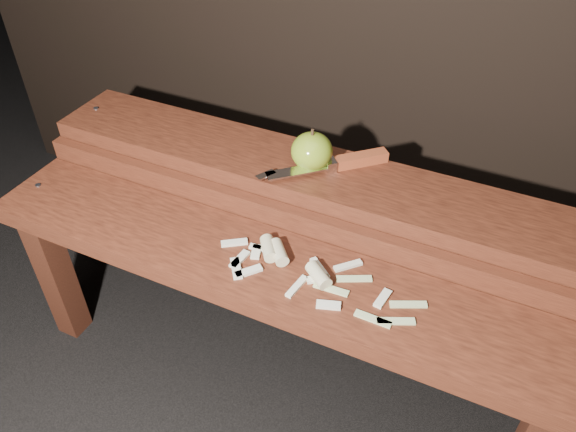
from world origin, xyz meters
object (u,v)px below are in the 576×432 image
at_px(bench_front_tier, 261,290).
at_px(bench_rear_tier, 309,200).
at_px(knife, 344,162).
at_px(apple, 312,151).

relative_size(bench_front_tier, bench_rear_tier, 1.00).
bearing_deg(knife, bench_rear_tier, -152.34).
bearing_deg(bench_rear_tier, bench_front_tier, -90.00).
relative_size(bench_front_tier, knife, 5.44).
bearing_deg(bench_front_tier, knife, 76.43).
height_order(bench_front_tier, apple, apple).
relative_size(bench_rear_tier, apple, 13.52).
height_order(bench_front_tier, bench_rear_tier, bench_rear_tier).
distance_m(bench_front_tier, apple, 0.30).
height_order(bench_rear_tier, knife, knife).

